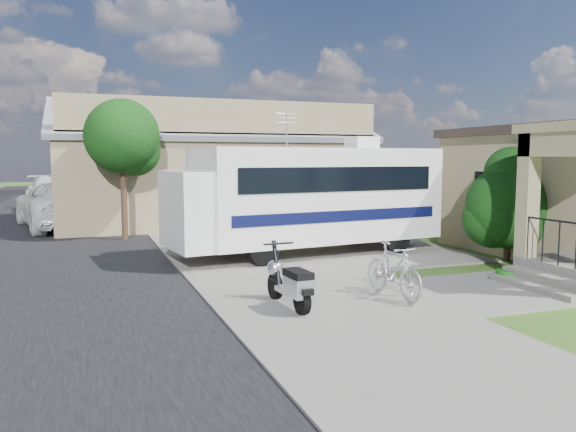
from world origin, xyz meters
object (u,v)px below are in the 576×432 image
object	(u,v)px
bicycle	(393,273)
motorhome	(309,196)
shrub	(509,203)
pickup_truck	(64,205)
scooter	(291,284)
van	(56,194)
garden_hose	(507,276)

from	to	relation	value
bicycle	motorhome	bearing A→B (deg)	81.08
motorhome	shrub	xyz separation A→B (m)	(4.62, -2.50, -0.14)
motorhome	shrub	size ratio (longest dim) A/B	2.61
motorhome	bicycle	size ratio (longest dim) A/B	4.51
motorhome	pickup_truck	bearing A→B (deg)	118.51
scooter	bicycle	world-z (taller)	scooter
pickup_truck	van	distance (m)	6.97
shrub	scooter	world-z (taller)	shrub
bicycle	garden_hose	bearing A→B (deg)	5.53
motorhome	scooter	bearing A→B (deg)	-122.53
scooter	pickup_truck	xyz separation A→B (m)	(-4.01, 14.21, 0.41)
shrub	garden_hose	bearing A→B (deg)	-131.71
shrub	bicycle	bearing A→B (deg)	-152.37
scooter	garden_hose	size ratio (longest dim) A/B	3.63
shrub	bicycle	size ratio (longest dim) A/B	1.73
scooter	garden_hose	bearing A→B (deg)	2.89
bicycle	pickup_truck	size ratio (longest dim) A/B	0.27
pickup_truck	garden_hose	size ratio (longest dim) A/B	14.02
shrub	pickup_truck	bearing A→B (deg)	133.86
pickup_truck	van	world-z (taller)	van
shrub	garden_hose	size ratio (longest dim) A/B	6.45
van	garden_hose	xyz separation A→B (m)	(9.85, -20.53, -0.82)
van	pickup_truck	bearing A→B (deg)	-93.10
shrub	bicycle	world-z (taller)	shrub
bicycle	van	size ratio (longest dim) A/B	0.27
motorhome	pickup_truck	size ratio (longest dim) A/B	1.20
pickup_truck	garden_hose	xyz separation A→B (m)	(9.27, -13.58, -0.79)
shrub	van	distance (m)	21.87
bicycle	van	xyz separation A→B (m)	(-6.67, 21.10, 0.41)
van	bicycle	bearing A→B (deg)	-80.30
shrub	scooter	size ratio (longest dim) A/B	1.78
motorhome	bicycle	distance (m)	5.25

